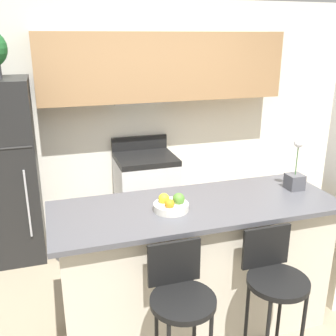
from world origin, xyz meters
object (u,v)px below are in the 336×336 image
bar_stool_left (181,301)px  orchid_vase (295,175)px  trash_bin (68,239)px  refrigerator (4,172)px  stove_range (146,194)px  fruit_bowl (171,205)px  bar_stool_right (274,282)px

bar_stool_left → orchid_vase: size_ratio=2.51×
trash_bin → refrigerator: bearing=155.7°
stove_range → orchid_vase: 1.91m
refrigerator → fruit_bowl: (1.20, -1.62, 0.17)m
stove_range → bar_stool_right: (0.27, -2.20, 0.23)m
stove_range → trash_bin: (-0.91, -0.30, -0.27)m
bar_stool_right → orchid_vase: (0.52, 0.61, 0.45)m
stove_range → bar_stool_right: bearing=-83.0°
refrigerator → orchid_vase: size_ratio=4.43×
trash_bin → fruit_bowl: bearing=-64.2°
bar_stool_left → orchid_vase: orchid_vase is taller
bar_stool_left → fruit_bowl: bearing=78.2°
refrigerator → orchid_vase: 2.73m
orchid_vase → trash_bin: orchid_vase is taller
stove_range → bar_stool_left: bearing=-99.1°
refrigerator → fruit_bowl: size_ratio=7.45×
bar_stool_right → orchid_vase: bearing=49.6°
refrigerator → trash_bin: refrigerator is taller
bar_stool_left → orchid_vase: bearing=28.0°
fruit_bowl → trash_bin: bearing=115.8°
refrigerator → bar_stool_left: (1.10, -2.14, -0.21)m
bar_stool_right → fruit_bowl: bearing=134.8°
refrigerator → orchid_vase: refrigerator is taller
bar_stool_right → fruit_bowl: fruit_bowl is taller
refrigerator → stove_range: refrigerator is taller
refrigerator → fruit_bowl: 2.03m
refrigerator → bar_stool_right: (1.72, -2.14, -0.21)m
bar_stool_right → orchid_vase: 0.92m
refrigerator → stove_range: bearing=2.4°
refrigerator → bar_stool_left: bearing=-62.9°
orchid_vase → fruit_bowl: orchid_vase is taller
stove_range → bar_stool_left: size_ratio=1.05×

